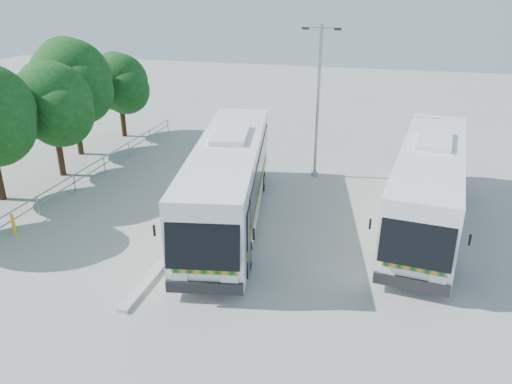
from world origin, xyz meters
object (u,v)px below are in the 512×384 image
(tree_far_d, at_px, (72,80))
(bollard, at_px, (13,225))
(tree_far_c, at_px, (53,103))
(tree_far_e, at_px, (120,83))
(coach_adjacent, at_px, (428,184))
(coach_main, at_px, (229,179))
(lamppost, at_px, (318,96))

(tree_far_d, height_order, bollard, tree_far_d)
(tree_far_c, relative_size, tree_far_d, 0.88)
(tree_far_c, bearing_deg, tree_far_d, 107.83)
(tree_far_d, height_order, tree_far_e, tree_far_d)
(tree_far_d, height_order, coach_adjacent, tree_far_d)
(tree_far_e, relative_size, coach_main, 0.43)
(lamppost, bearing_deg, tree_far_c, -163.54)
(tree_far_d, relative_size, bollard, 7.18)
(tree_far_d, relative_size, lamppost, 0.87)
(tree_far_e, height_order, lamppost, lamppost)
(tree_far_d, height_order, lamppost, lamppost)
(tree_far_c, height_order, bollard, tree_far_c)
(tree_far_c, xyz_separation_m, lamppost, (14.12, 3.65, 0.39))
(bollard, bearing_deg, tree_far_e, 100.79)
(coach_adjacent, height_order, lamppost, lamppost)
(tree_far_e, distance_m, coach_adjacent, 22.62)
(tree_far_d, bearing_deg, bollard, -71.61)
(tree_far_d, xyz_separation_m, coach_adjacent, (21.13, -4.99, -2.83))
(coach_main, distance_m, bollard, 9.68)
(tree_far_c, xyz_separation_m, coach_main, (11.13, -3.22, -2.20))
(tree_far_c, relative_size, coach_adjacent, 0.49)
(coach_adjacent, xyz_separation_m, lamppost, (-5.82, 4.94, 2.66))
(tree_far_c, distance_m, tree_far_e, 8.22)
(tree_far_c, distance_m, tree_far_d, 3.93)
(lamppost, xyz_separation_m, bollard, (-11.70, -10.82, -4.13))
(tree_far_e, bearing_deg, coach_main, -44.48)
(coach_adjacent, xyz_separation_m, bollard, (-17.52, -5.88, -1.48))
(tree_far_e, height_order, coach_main, tree_far_e)
(lamppost, height_order, bollard, lamppost)
(coach_main, relative_size, coach_adjacent, 1.04)
(coach_adjacent, bearing_deg, tree_far_c, -177.30)
(tree_far_d, xyz_separation_m, bollard, (3.61, -10.87, -4.30))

